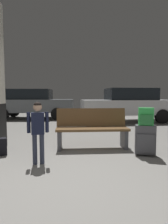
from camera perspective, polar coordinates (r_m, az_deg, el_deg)
ground_plane at (r=6.68m, az=-2.49°, el=-5.77°), size 18.00×18.00×0.10m
bench at (r=4.38m, az=2.36°, el=-4.85°), size 1.62×0.60×0.89m
suitcase at (r=4.00m, az=17.61°, el=-7.77°), size 0.41×0.30×0.60m
backpack_bright at (r=3.93m, az=17.78°, el=-1.34°), size 0.31×0.25×0.34m
child at (r=3.39m, az=-13.45°, el=-4.05°), size 0.36×0.21×1.07m
parked_car_near at (r=9.08m, az=12.68°, el=2.35°), size 4.23×2.06×1.51m
parked_car_far at (r=10.40m, az=-14.84°, el=2.60°), size 4.11×1.82×1.51m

